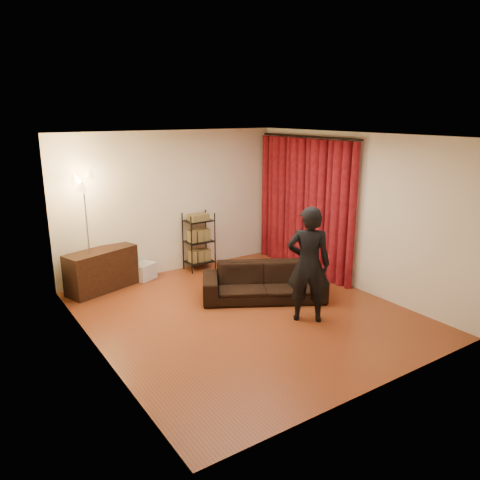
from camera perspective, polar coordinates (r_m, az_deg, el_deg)
floor at (r=7.35m, az=0.65°, el=-8.94°), size 5.00×5.00×0.00m
ceiling at (r=6.70m, az=0.72°, el=12.59°), size 5.00×5.00×0.00m
wall_back at (r=9.03m, az=-8.31°, el=4.53°), size 5.00×0.00×5.00m
wall_front at (r=5.12m, az=16.69°, el=-4.40°), size 5.00×0.00×5.00m
wall_left at (r=5.98m, az=-17.45°, el=-1.64°), size 0.00×5.00×5.00m
wall_right at (r=8.35m, az=13.58°, el=3.37°), size 0.00×5.00×5.00m
curtain_rod at (r=8.92m, az=8.25°, el=12.37°), size 0.04×2.65×0.04m
curtain at (r=9.07m, az=7.84°, el=4.11°), size 0.22×2.65×2.55m
sofa at (r=7.80m, az=2.92°, el=-5.13°), size 2.14×1.69×0.59m
person at (r=6.90m, az=8.34°, el=-2.98°), size 0.76×0.73×1.74m
media_cabinet at (r=8.51m, az=-16.50°, el=-3.53°), size 1.32×0.83×0.72m
storage_boxes at (r=8.90m, az=-11.54°, el=-3.74°), size 0.47×0.44×0.32m
wire_shelf at (r=9.20m, az=-5.03°, el=-0.16°), size 0.59×0.48×1.14m
floor_lamp at (r=8.16m, az=-18.09°, el=0.60°), size 0.42×0.42×2.10m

